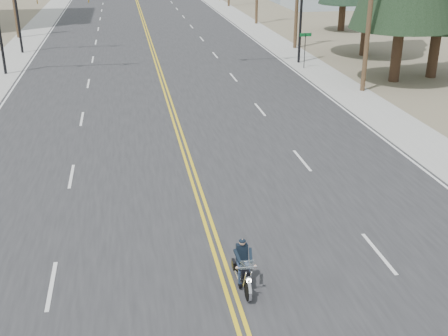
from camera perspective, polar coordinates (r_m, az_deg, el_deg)
name	(u,v)px	position (r m, az deg, el deg)	size (l,w,h in m)	color
road	(139,8)	(80.78, -8.62, 15.77)	(20.00, 200.00, 0.01)	#303033
sidewalk_left	(52,10)	(81.24, -17.03, 15.11)	(3.00, 200.00, 0.01)	#A5A5A0
sidewalk_right	(222,6)	(81.95, -0.24, 16.10)	(3.00, 200.00, 0.01)	#A5A5A0
traffic_mast_left	(26,3)	(42.92, -19.49, 15.54)	(7.10, 0.26, 7.00)	black
street_sign	(305,44)	(43.01, 8.24, 12.34)	(0.90, 0.06, 2.62)	black
motorcyclist	(244,265)	(16.07, 2.01, -9.83)	(0.77, 1.80, 1.41)	black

